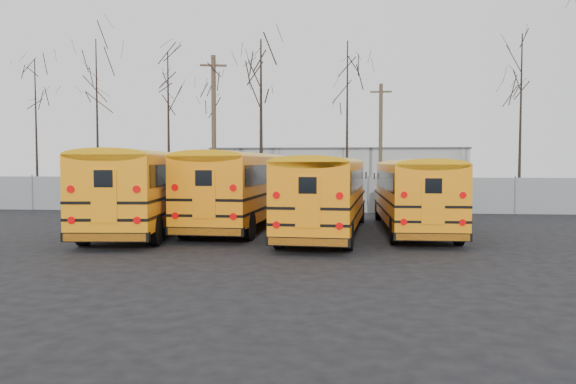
# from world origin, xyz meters

# --- Properties ---
(ground) EXTENTS (120.00, 120.00, 0.00)m
(ground) POSITION_xyz_m (0.00, 0.00, 0.00)
(ground) COLOR black
(ground) RESTS_ON ground
(fence) EXTENTS (40.00, 0.04, 2.00)m
(fence) POSITION_xyz_m (0.00, 12.00, 1.00)
(fence) COLOR gray
(fence) RESTS_ON ground
(distant_building) EXTENTS (22.00, 8.00, 4.00)m
(distant_building) POSITION_xyz_m (2.00, 32.00, 2.00)
(distant_building) COLOR #AEAEA9
(distant_building) RESTS_ON ground
(bus_a) EXTENTS (3.86, 12.18, 3.36)m
(bus_a) POSITION_xyz_m (-5.26, 2.18, 1.97)
(bus_a) COLOR black
(bus_a) RESTS_ON ground
(bus_b) EXTENTS (3.31, 12.00, 3.33)m
(bus_b) POSITION_xyz_m (-1.77, 3.93, 1.95)
(bus_b) COLOR black
(bus_b) RESTS_ON ground
(bus_c) EXTENTS (3.34, 11.23, 3.10)m
(bus_c) POSITION_xyz_m (1.97, 1.69, 1.82)
(bus_c) COLOR black
(bus_c) RESTS_ON ground
(bus_d) EXTENTS (2.58, 10.79, 3.01)m
(bus_d) POSITION_xyz_m (5.48, 3.16, 1.76)
(bus_d) COLOR black
(bus_d) RESTS_ON ground
(utility_pole_left) EXTENTS (1.74, 0.50, 9.86)m
(utility_pole_left) POSITION_xyz_m (-5.95, 16.60, 5.07)
(utility_pole_left) COLOR brown
(utility_pole_left) RESTS_ON ground
(utility_pole_right) EXTENTS (1.46, 0.25, 8.19)m
(utility_pole_right) POSITION_xyz_m (5.09, 18.99, 4.20)
(utility_pole_right) COLOR #4D3E2B
(utility_pole_right) RESTS_ON ground
(tree_0) EXTENTS (0.26, 0.26, 9.73)m
(tree_0) POSITION_xyz_m (-17.98, 16.01, 4.87)
(tree_0) COLOR black
(tree_0) RESTS_ON ground
(tree_1) EXTENTS (0.26, 0.26, 11.25)m
(tree_1) POSITION_xyz_m (-14.28, 17.28, 5.63)
(tree_1) COLOR black
(tree_1) RESTS_ON ground
(tree_2) EXTENTS (0.26, 0.26, 10.27)m
(tree_2) POSITION_xyz_m (-9.19, 17.12, 5.13)
(tree_2) COLOR black
(tree_2) RESTS_ON ground
(tree_3) EXTENTS (0.26, 0.26, 9.08)m
(tree_3) POSITION_xyz_m (-5.95, 16.56, 4.54)
(tree_3) COLOR black
(tree_3) RESTS_ON ground
(tree_4) EXTENTS (0.26, 0.26, 10.52)m
(tree_4) POSITION_xyz_m (-2.57, 15.11, 5.26)
(tree_4) COLOR black
(tree_4) RESTS_ON ground
(tree_5) EXTENTS (0.26, 0.26, 10.77)m
(tree_5) POSITION_xyz_m (2.81, 17.30, 5.38)
(tree_5) COLOR black
(tree_5) RESTS_ON ground
(tree_6) EXTENTS (0.26, 0.26, 10.46)m
(tree_6) POSITION_xyz_m (13.08, 14.93, 5.23)
(tree_6) COLOR black
(tree_6) RESTS_ON ground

